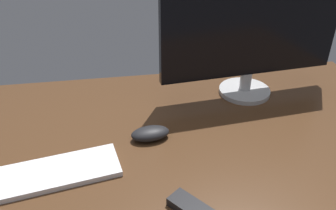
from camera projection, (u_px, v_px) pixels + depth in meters
desk at (196, 137)px, 107.49cm from camera, size 140.00×84.00×2.00cm
monitor at (252, 33)px, 116.65cm from camera, size 62.73×18.31×41.72cm
keyboard at (50, 174)px, 90.95cm from camera, size 37.43×18.63×1.52cm
computer_mouse at (150, 133)px, 104.49cm from camera, size 12.04×7.58×3.67cm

